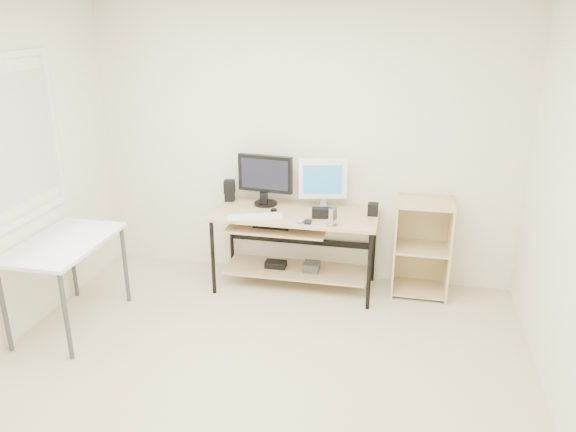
% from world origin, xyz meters
% --- Properties ---
extents(room, '(4.01, 4.01, 2.62)m').
position_xyz_m(room, '(-0.14, 0.04, 1.32)').
color(room, beige).
rests_on(room, ground).
extents(desk, '(1.50, 0.65, 0.75)m').
position_xyz_m(desk, '(-0.03, 1.66, 0.54)').
color(desk, tan).
rests_on(desk, ground).
extents(side_table, '(0.60, 1.00, 0.75)m').
position_xyz_m(side_table, '(-1.68, 0.60, 0.67)').
color(side_table, white).
rests_on(side_table, ground).
extents(shelf_unit, '(0.50, 0.40, 0.90)m').
position_xyz_m(shelf_unit, '(1.15, 1.82, 0.45)').
color(shelf_unit, '#D3BD84').
rests_on(shelf_unit, ground).
extents(black_monitor, '(0.53, 0.22, 0.48)m').
position_xyz_m(black_monitor, '(-0.32, 1.82, 1.02)').
color(black_monitor, black).
rests_on(black_monitor, desk).
extents(white_imac, '(0.44, 0.14, 0.47)m').
position_xyz_m(white_imac, '(0.22, 1.83, 1.02)').
color(white_imac, silver).
rests_on(white_imac, desk).
extents(keyboard, '(0.51, 0.31, 0.02)m').
position_xyz_m(keyboard, '(-0.33, 1.46, 0.76)').
color(keyboard, white).
rests_on(keyboard, desk).
extents(mouse, '(0.07, 0.11, 0.04)m').
position_xyz_m(mouse, '(0.09, 1.43, 0.77)').
color(mouse, '#B0B0B5').
rests_on(mouse, desk).
extents(center_speaker, '(0.19, 0.11, 0.09)m').
position_xyz_m(center_speaker, '(0.26, 1.58, 0.80)').
color(center_speaker, black).
rests_on(center_speaker, desk).
extents(speaker_left, '(0.12, 0.12, 0.20)m').
position_xyz_m(speaker_left, '(-0.69, 1.86, 0.86)').
color(speaker_left, black).
rests_on(speaker_left, desk).
extents(speaker_right, '(0.09, 0.09, 0.11)m').
position_xyz_m(speaker_right, '(0.69, 1.74, 0.81)').
color(speaker_right, black).
rests_on(speaker_right, desk).
extents(audio_controller, '(0.07, 0.05, 0.14)m').
position_xyz_m(audio_controller, '(-0.33, 1.77, 0.82)').
color(audio_controller, black).
rests_on(audio_controller, desk).
extents(volume_puck, '(0.07, 0.07, 0.03)m').
position_xyz_m(volume_puck, '(-0.20, 1.64, 0.76)').
color(volume_puck, black).
rests_on(volume_puck, desk).
extents(smartphone, '(0.07, 0.12, 0.01)m').
position_xyz_m(smartphone, '(0.16, 1.43, 0.75)').
color(smartphone, black).
rests_on(smartphone, desk).
extents(coaster, '(0.12, 0.12, 0.01)m').
position_xyz_m(coaster, '(0.38, 1.41, 0.75)').
color(coaster, '#916441').
rests_on(coaster, desk).
extents(drinking_glass, '(0.09, 0.09, 0.15)m').
position_xyz_m(drinking_glass, '(0.38, 1.41, 0.83)').
color(drinking_glass, white).
rests_on(drinking_glass, coaster).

